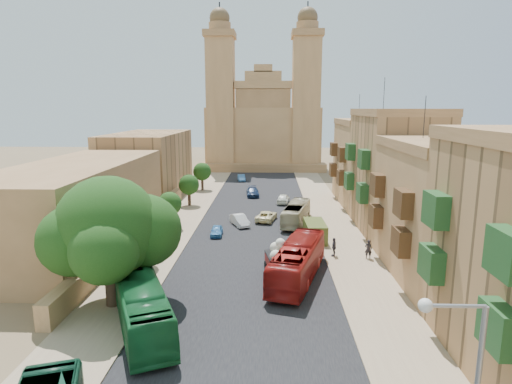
# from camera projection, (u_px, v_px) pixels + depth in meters

# --- Properties ---
(ground) EXTENTS (260.00, 260.00, 0.00)m
(ground) POSITION_uv_depth(u_px,v_px,m) (242.00, 336.00, 26.38)
(ground) COLOR brown
(road_surface) EXTENTS (14.00, 140.00, 0.01)m
(road_surface) POSITION_uv_depth(u_px,v_px,m) (257.00, 216.00, 55.80)
(road_surface) COLOR black
(road_surface) RESTS_ON ground
(sidewalk_east) EXTENTS (5.00, 140.00, 0.01)m
(sidewalk_east) POSITION_uv_depth(u_px,v_px,m) (330.00, 217.00, 55.49)
(sidewalk_east) COLOR #988063
(sidewalk_east) RESTS_ON ground
(sidewalk_west) EXTENTS (5.00, 140.00, 0.01)m
(sidewalk_west) POSITION_uv_depth(u_px,v_px,m) (185.00, 215.00, 56.12)
(sidewalk_west) COLOR #988063
(sidewalk_west) RESTS_ON ground
(kerb_east) EXTENTS (0.25, 140.00, 0.12)m
(kerb_east) POSITION_uv_depth(u_px,v_px,m) (311.00, 216.00, 55.56)
(kerb_east) COLOR #988063
(kerb_east) RESTS_ON ground
(kerb_west) EXTENTS (0.25, 140.00, 0.12)m
(kerb_west) POSITION_uv_depth(u_px,v_px,m) (204.00, 215.00, 56.03)
(kerb_west) COLOR #988063
(kerb_west) RESTS_ON ground
(townhouse_b) EXTENTS (9.00, 14.00, 14.90)m
(townhouse_b) POSITION_uv_depth(u_px,v_px,m) (441.00, 208.00, 35.55)
(townhouse_b) COLOR #A27649
(townhouse_b) RESTS_ON ground
(townhouse_c) EXTENTS (9.00, 14.00, 17.40)m
(townhouse_c) POSITION_uv_depth(u_px,v_px,m) (394.00, 170.00, 49.04)
(townhouse_c) COLOR #AD7E4E
(townhouse_c) RESTS_ON ground
(townhouse_d) EXTENTS (9.00, 14.00, 15.90)m
(townhouse_d) POSITION_uv_depth(u_px,v_px,m) (367.00, 161.00, 62.92)
(townhouse_d) COLOR #A27649
(townhouse_d) RESTS_ON ground
(west_wall) EXTENTS (1.00, 40.00, 1.80)m
(west_wall) POSITION_uv_depth(u_px,v_px,m) (139.00, 230.00, 46.24)
(west_wall) COLOR #A27649
(west_wall) RESTS_ON ground
(west_building_low) EXTENTS (10.00, 28.00, 8.40)m
(west_building_low) POSITION_uv_depth(u_px,v_px,m) (78.00, 204.00, 43.83)
(west_building_low) COLOR olive
(west_building_low) RESTS_ON ground
(west_building_mid) EXTENTS (10.00, 22.00, 10.00)m
(west_building_mid) POSITION_uv_depth(u_px,v_px,m) (149.00, 164.00, 69.17)
(west_building_mid) COLOR #AD7E4E
(west_building_mid) RESTS_ON ground
(church) EXTENTS (28.00, 22.50, 36.30)m
(church) POSITION_uv_depth(u_px,v_px,m) (264.00, 127.00, 101.65)
(church) COLOR #A27649
(church) RESTS_ON ground
(ficus_tree) EXTENTS (9.35, 8.60, 9.35)m
(ficus_tree) POSITION_uv_depth(u_px,v_px,m) (109.00, 231.00, 29.56)
(ficus_tree) COLOR #36261B
(ficus_tree) RESTS_ON ground
(street_tree_a) EXTENTS (3.34, 3.34, 5.14)m
(street_tree_a) POSITION_uv_depth(u_px,v_px,m) (138.00, 228.00, 37.82)
(street_tree_a) COLOR #36261B
(street_tree_a) RESTS_ON ground
(street_tree_b) EXTENTS (2.81, 2.81, 4.33)m
(street_tree_b) POSITION_uv_depth(u_px,v_px,m) (170.00, 204.00, 49.70)
(street_tree_b) COLOR #36261B
(street_tree_b) RESTS_ON ground
(street_tree_c) EXTENTS (2.94, 2.94, 4.51)m
(street_tree_c) POSITION_uv_depth(u_px,v_px,m) (189.00, 185.00, 61.44)
(street_tree_c) COLOR #36261B
(street_tree_c) RESTS_ON ground
(street_tree_d) EXTENTS (3.08, 3.08, 4.74)m
(street_tree_d) POSITION_uv_depth(u_px,v_px,m) (202.00, 172.00, 73.18)
(street_tree_d) COLOR #36261B
(street_tree_d) RESTS_ON ground
(red_truck) EXTENTS (3.06, 5.76, 3.21)m
(red_truck) POSITION_uv_depth(u_px,v_px,m) (282.00, 262.00, 35.04)
(red_truck) COLOR #9B120B
(red_truck) RESTS_ON ground
(olive_pickup) EXTENTS (2.31, 4.80, 1.96)m
(olive_pickup) POSITION_uv_depth(u_px,v_px,m) (315.00, 231.00, 45.60)
(olive_pickup) COLOR #49551F
(olive_pickup) RESTS_ON ground
(bus_green_north) EXTENTS (6.93, 11.29, 3.12)m
(bus_green_north) POSITION_uv_depth(u_px,v_px,m) (141.00, 304.00, 27.28)
(bus_green_north) COLOR #196631
(bus_green_north) RESTS_ON ground
(bus_red_east) EXTENTS (5.58, 11.51, 3.12)m
(bus_red_east) POSITION_uv_depth(u_px,v_px,m) (298.00, 261.00, 34.92)
(bus_red_east) COLOR maroon
(bus_red_east) RESTS_ON ground
(bus_cream_east) EXTENTS (4.19, 9.44, 2.56)m
(bus_cream_east) POSITION_uv_depth(u_px,v_px,m) (296.00, 213.00, 51.95)
(bus_cream_east) COLOR #C6B992
(bus_cream_east) RESTS_ON ground
(car_blue_a) EXTENTS (1.41, 3.23, 1.08)m
(car_blue_a) POSITION_uv_depth(u_px,v_px,m) (217.00, 231.00, 47.22)
(car_blue_a) COLOR #387DBA
(car_blue_a) RESTS_ON ground
(car_white_a) EXTENTS (2.86, 4.21, 1.31)m
(car_white_a) POSITION_uv_depth(u_px,v_px,m) (240.00, 220.00, 51.21)
(car_white_a) COLOR silver
(car_white_a) RESTS_ON ground
(car_cream) EXTENTS (2.99, 4.84, 1.25)m
(car_cream) POSITION_uv_depth(u_px,v_px,m) (266.00, 216.00, 53.41)
(car_cream) COLOR #F5E6AD
(car_cream) RESTS_ON ground
(car_dkblue) EXTENTS (2.34, 4.87, 1.37)m
(car_dkblue) POSITION_uv_depth(u_px,v_px,m) (253.00, 192.00, 68.34)
(car_dkblue) COLOR #142547
(car_dkblue) RESTS_ON ground
(car_white_b) EXTENTS (2.22, 4.31, 1.40)m
(car_white_b) POSITION_uv_depth(u_px,v_px,m) (283.00, 199.00, 63.27)
(car_white_b) COLOR white
(car_white_b) RESTS_ON ground
(car_blue_b) EXTENTS (1.89, 3.96, 1.25)m
(car_blue_b) POSITION_uv_depth(u_px,v_px,m) (241.00, 178.00, 82.78)
(car_blue_b) COLOR teal
(car_blue_b) RESTS_ON ground
(pedestrian_a) EXTENTS (0.68, 0.47, 1.81)m
(pedestrian_a) POSITION_uv_depth(u_px,v_px,m) (368.00, 249.00, 39.93)
(pedestrian_a) COLOR black
(pedestrian_a) RESTS_ON ground
(pedestrian_c) EXTENTS (0.77, 1.15, 1.81)m
(pedestrian_c) POSITION_uv_depth(u_px,v_px,m) (334.00, 247.00, 40.53)
(pedestrian_c) COLOR #363540
(pedestrian_c) RESTS_ON ground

